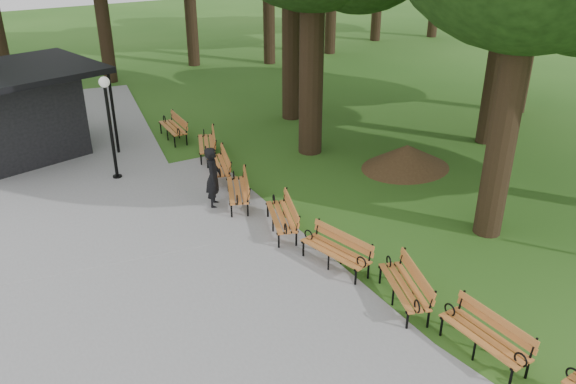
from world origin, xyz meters
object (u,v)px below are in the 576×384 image
dirt_mound (406,156)px  bench_6 (237,190)px  bench_9 (173,128)px  kiosk (12,114)px  bench_8 (206,144)px  bench_3 (404,287)px  bench_5 (281,217)px  person (213,177)px  bench_7 (218,166)px  bench_2 (484,337)px  bench_4 (335,251)px  lamp_post (108,107)px

dirt_mound → bench_6: size_ratio=1.34×
bench_9 → kiosk: bearing=-99.4°
kiosk → bench_8: 6.45m
bench_3 → bench_5: bearing=-150.5°
person → bench_3: (1.44, -6.25, -0.44)m
bench_8 → bench_7: bearing=7.9°
bench_7 → bench_9: size_ratio=1.00×
person → bench_8: bearing=10.0°
bench_5 → bench_8: (0.52, 5.81, 0.00)m
bench_2 → bench_4: size_ratio=1.00×
dirt_mound → bench_8: size_ratio=1.34×
bench_6 → bench_7: 1.94m
bench_4 → bench_7: (-0.14, 6.02, 0.00)m
bench_8 → lamp_post: bearing=-63.8°
kiosk → bench_4: size_ratio=2.55×
bench_5 → bench_7: 3.92m
kiosk → bench_5: 10.40m
bench_2 → bench_8: size_ratio=1.00×
lamp_post → bench_6: (2.39, -3.57, -1.88)m
person → lamp_post: lamp_post is taller
person → bench_7: 1.94m
bench_5 → bench_3: bearing=28.8°
bench_6 → bench_8: bearing=-168.1°
dirt_mound → lamp_post: bearing=153.8°
bench_2 → bench_7: size_ratio=1.00×
bench_6 → bench_4: bearing=29.4°
bench_4 → bench_3: bearing=0.1°
bench_4 → bench_9: same height
bench_2 → bench_4: bearing=-171.9°
person → bench_4: person is taller
bench_9 → bench_4: bearing=3.4°
person → bench_8: (1.37, 3.55, -0.44)m
bench_4 → bench_7: 6.02m
kiosk → bench_5: kiosk is taller
kiosk → bench_5: bearing=-74.9°
lamp_post → bench_3: bearing=-71.3°
bench_5 → bench_7: (0.05, 3.92, 0.00)m
dirt_mound → bench_3: size_ratio=1.34×
dirt_mound → bench_9: 8.45m
bench_4 → bench_9: bearing=168.4°
bench_5 → bench_6: (-0.24, 2.00, 0.00)m
kiosk → lamp_post: lamp_post is taller
bench_5 → bench_7: same height
bench_2 → bench_7: same height
bench_3 → bench_6: 6.05m
bench_4 → bench_8: size_ratio=1.00×
bench_3 → bench_8: bearing=-158.6°
bench_3 → bench_9: 11.95m
bench_6 → bench_9: same height
bench_6 → bench_8: 3.88m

